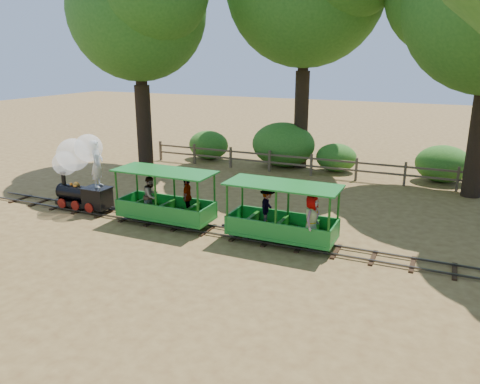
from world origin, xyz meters
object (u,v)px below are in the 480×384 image
at_px(locomotive, 79,166).
at_px(carriage_rear, 284,218).
at_px(carriage_front, 166,202).
at_px(fence, 333,165).

relative_size(locomotive, carriage_rear, 0.85).
xyz_separation_m(carriage_front, carriage_rear, (3.94, 0.03, 0.02)).
bearing_deg(carriage_rear, locomotive, 179.48).
height_order(locomotive, fence, locomotive).
bearing_deg(locomotive, carriage_front, -1.51).
height_order(carriage_rear, fence, carriage_rear).
relative_size(carriage_rear, fence, 0.18).
relative_size(carriage_front, carriage_rear, 1.00).
xyz_separation_m(locomotive, carriage_front, (3.55, -0.09, -0.79)).
distance_m(carriage_front, fence, 8.74).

